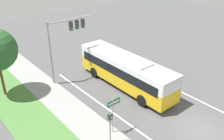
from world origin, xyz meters
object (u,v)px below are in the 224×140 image
(bus, at_px, (125,70))
(pedestrian_signal, at_px, (110,124))
(signal_gantry, at_px, (65,36))
(street_sign, at_px, (113,110))

(bus, bearing_deg, pedestrian_signal, -139.87)
(signal_gantry, bearing_deg, bus, -54.69)
(street_sign, bearing_deg, pedestrian_signal, -138.86)
(signal_gantry, bearing_deg, pedestrian_signal, -105.53)
(bus, xyz_separation_m, street_sign, (-5.42, -4.54, 0.23))
(pedestrian_signal, bearing_deg, bus, 40.13)
(pedestrian_signal, height_order, street_sign, street_sign)
(bus, bearing_deg, signal_gantry, 125.31)
(street_sign, bearing_deg, signal_gantry, 78.75)
(signal_gantry, bearing_deg, street_sign, -101.25)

